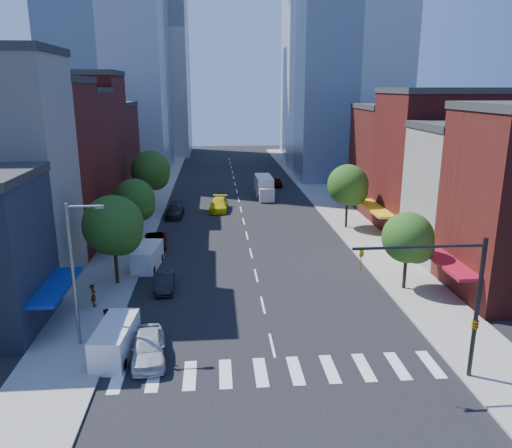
{
  "coord_description": "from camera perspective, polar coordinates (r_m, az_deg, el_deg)",
  "views": [
    {
      "loc": [
        -3.36,
        -27.95,
        15.66
      ],
      "look_at": [
        -0.13,
        10.58,
        5.0
      ],
      "focal_mm": 35.0,
      "sensor_mm": 36.0,
      "label": 1
    }
  ],
  "objects": [
    {
      "name": "tree_left_near",
      "position": [
        41.13,
        -15.81,
        -0.4
      ],
      "size": [
        4.8,
        4.8,
        7.3
      ],
      "color": "black",
      "rests_on": "sidewalk_left"
    },
    {
      "name": "traffic_car_oncoming",
      "position": [
        71.86,
        1.26,
        3.42
      ],
      "size": [
        1.77,
        4.5,
        1.46
      ],
      "primitive_type": "imported",
      "rotation": [
        0.0,
        0.0,
        3.09
      ],
      "color": "black",
      "rests_on": "ground"
    },
    {
      "name": "parked_car_front",
      "position": [
        31.01,
        -12.21,
        -13.55
      ],
      "size": [
        2.44,
        5.0,
        1.64
      ],
      "primitive_type": "imported",
      "rotation": [
        0.0,
        0.0,
        0.11
      ],
      "color": "silver",
      "rests_on": "ground"
    },
    {
      "name": "tree_right_far",
      "position": [
        56.96,
        10.61,
        4.22
      ],
      "size": [
        4.6,
        4.6,
        7.2
      ],
      "color": "black",
      "rests_on": "sidewalk_right"
    },
    {
      "name": "tree_left_mid",
      "position": [
        51.72,
        -13.57,
        2.55
      ],
      "size": [
        4.2,
        4.2,
        6.65
      ],
      "color": "black",
      "rests_on": "sidewalk_left"
    },
    {
      "name": "cargo_van_far",
      "position": [
        45.58,
        -12.31,
        -3.73
      ],
      "size": [
        2.43,
        4.9,
        2.01
      ],
      "rotation": [
        0.0,
        0.0,
        -0.12
      ],
      "color": "white",
      "rests_on": "ground"
    },
    {
      "name": "parked_car_rear",
      "position": [
        62.94,
        -9.28,
        1.5
      ],
      "size": [
        2.24,
        5.2,
        1.49
      ],
      "primitive_type": "imported",
      "rotation": [
        0.0,
        0.0,
        -0.03
      ],
      "color": "black",
      "rests_on": "ground"
    },
    {
      "name": "taxi",
      "position": [
        65.42,
        -4.27,
        2.25
      ],
      "size": [
        2.75,
        5.73,
        1.61
      ],
      "primitive_type": "imported",
      "rotation": [
        0.0,
        0.0,
        -0.09
      ],
      "color": "yellow",
      "rests_on": "ground"
    },
    {
      "name": "parked_car_third",
      "position": [
        51.45,
        -11.44,
        -1.87
      ],
      "size": [
        2.55,
        4.83,
        1.3
      ],
      "primitive_type": "imported",
      "rotation": [
        0.0,
        0.0,
        0.09
      ],
      "color": "#999999",
      "rests_on": "ground"
    },
    {
      "name": "bldg_left_3",
      "position": [
        60.18,
        -21.93,
        6.51
      ],
      "size": [
        12.0,
        8.0,
        15.0
      ],
      "primitive_type": "cube",
      "color": "#541815",
      "rests_on": "ground"
    },
    {
      "name": "cargo_van_near",
      "position": [
        31.68,
        -15.81,
        -12.77
      ],
      "size": [
        2.33,
        4.93,
        2.03
      ],
      "rotation": [
        0.0,
        0.0,
        -0.09
      ],
      "color": "silver",
      "rests_on": "ground"
    },
    {
      "name": "crosswalk",
      "position": [
        29.64,
        2.55,
        -16.48
      ],
      "size": [
        19.0,
        3.0,
        0.01
      ],
      "primitive_type": "cube",
      "color": "silver",
      "rests_on": "ground"
    },
    {
      "name": "tree_right_near",
      "position": [
        40.54,
        17.17,
        -1.73
      ],
      "size": [
        4.0,
        4.0,
        6.2
      ],
      "color": "black",
      "rests_on": "sidewalk_right"
    },
    {
      "name": "tower_far_w",
      "position": [
        124.43,
        -12.33,
        20.77
      ],
      "size": [
        18.0,
        18.0,
        56.0
      ],
      "primitive_type": "cube",
      "color": "#9EA5AD",
      "rests_on": "ground"
    },
    {
      "name": "sidewalk_left",
      "position": [
        70.31,
        -12.14,
        2.26
      ],
      "size": [
        5.0,
        120.0,
        0.15
      ],
      "primitive_type": "cube",
      "color": "gray",
      "rests_on": "ground"
    },
    {
      "name": "pedestrian_near",
      "position": [
        38.51,
        -18.07,
        -7.77
      ],
      "size": [
        0.5,
        0.68,
        1.7
      ],
      "primitive_type": "imported",
      "rotation": [
        0.0,
        0.0,
        1.73
      ],
      "color": "#999999",
      "rests_on": "sidewalk_left"
    },
    {
      "name": "pedestrian_far",
      "position": [
        33.95,
        -16.74,
        -10.74
      ],
      "size": [
        1.03,
        1.12,
        1.84
      ],
      "primitive_type": "imported",
      "rotation": [
        0.0,
        0.0,
        -2.06
      ],
      "color": "#999999",
      "rests_on": "sidewalk_left"
    },
    {
      "name": "streetlight",
      "position": [
        31.89,
        -19.92,
        -4.55
      ],
      "size": [
        2.25,
        0.25,
        9.0
      ],
      "color": "slate",
      "rests_on": "sidewalk_left"
    },
    {
      "name": "bldg_right_3",
      "position": [
        67.19,
        16.64,
        6.94
      ],
      "size": [
        12.0,
        10.0,
        13.0
      ],
      "primitive_type": "cube",
      "color": "#541815",
      "rests_on": "ground"
    },
    {
      "name": "bldg_right_1",
      "position": [
        50.31,
        24.32,
        2.97
      ],
      "size": [
        12.0,
        8.0,
        12.0
      ],
      "primitive_type": "cube",
      "color": "#B9B5AB",
      "rests_on": "ground"
    },
    {
      "name": "traffic_signal",
      "position": [
        29.31,
        22.97,
        -8.99
      ],
      "size": [
        7.24,
        2.24,
        8.0
      ],
      "color": "black",
      "rests_on": "sidewalk_right"
    },
    {
      "name": "tree_left_far",
      "position": [
        65.22,
        -11.82,
        5.86
      ],
      "size": [
        5.0,
        5.0,
        7.75
      ],
      "color": "black",
      "rests_on": "sidewalk_left"
    },
    {
      "name": "bldg_left_5",
      "position": [
        77.54,
        -18.08,
        7.88
      ],
      "size": [
        12.0,
        10.0,
        13.0
      ],
      "primitive_type": "cube",
      "color": "#541815",
      "rests_on": "ground"
    },
    {
      "name": "traffic_car_far",
      "position": [
        81.33,
        2.41,
        4.79
      ],
      "size": [
        1.94,
        4.16,
        1.38
      ],
      "primitive_type": "imported",
      "rotation": [
        0.0,
        0.0,
        3.06
      ],
      "color": "#999999",
      "rests_on": "ground"
    },
    {
      "name": "bldg_left_2",
      "position": [
        52.13,
        -24.63,
        5.57
      ],
      "size": [
        12.0,
        9.0,
        16.0
      ],
      "primitive_type": "cube",
      "color": "#581615",
      "rests_on": "ground"
    },
    {
      "name": "box_truck",
      "position": [
        73.0,
        0.94,
        4.17
      ],
      "size": [
        2.42,
        7.54,
        3.03
      ],
      "rotation": [
        0.0,
        0.0,
        0.01
      ],
      "color": "silver",
      "rests_on": "ground"
    },
    {
      "name": "ground",
      "position": [
        32.21,
        1.86,
        -13.68
      ],
      "size": [
        220.0,
        220.0,
        0.0
      ],
      "primitive_type": "plane",
      "color": "black",
      "rests_on": "ground"
    },
    {
      "name": "parked_car_second",
      "position": [
        40.61,
        -10.36,
        -6.53
      ],
      "size": [
        1.54,
        4.06,
        1.32
      ],
      "primitive_type": "imported",
      "rotation": [
        0.0,
        0.0,
        0.04
      ],
      "color": "black",
      "rests_on": "ground"
    },
    {
      "name": "bldg_right_2",
      "position": [
        57.95,
        20.25,
        6.37
      ],
      "size": [
        12.0,
        10.0,
        15.0
      ],
      "primitive_type": "cube",
      "color": "#581615",
      "rests_on": "ground"
    },
    {
      "name": "sidewalk_right",
      "position": [
        71.5,
        8.16,
        2.66
      ],
      "size": [
        5.0,
        120.0,
        0.15
      ],
      "primitive_type": "cube",
      "color": "gray",
      "rests_on": "ground"
    },
    {
      "name": "bldg_left_4",
      "position": [
        68.16,
        -19.99,
        8.47
      ],
      "size": [
        12.0,
        9.0,
        17.0
      ],
      "primitive_type": "cube",
      "color": "#581615",
      "rests_on": "ground"
    }
  ]
}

